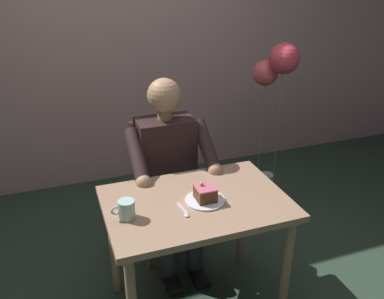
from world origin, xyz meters
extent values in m
cube|color=#C09995|center=(0.00, -1.82, 1.50)|extent=(6.40, 0.12, 3.00)
cube|color=#A07D61|center=(0.00, 0.00, 0.71)|extent=(0.96, 0.66, 0.04)
cylinder|color=#A1835F|center=(-0.42, 0.27, 0.35)|extent=(0.05, 0.05, 0.71)
cylinder|color=#A1835F|center=(-0.42, -0.27, 0.35)|extent=(0.05, 0.05, 0.71)
cylinder|color=#A1835F|center=(0.42, -0.27, 0.35)|extent=(0.05, 0.05, 0.71)
cube|color=#9E7450|center=(0.00, -0.58, 0.44)|extent=(0.42, 0.42, 0.04)
cube|color=#9E7450|center=(0.00, -0.77, 0.69)|extent=(0.38, 0.04, 0.45)
cylinder|color=#9E7450|center=(-0.18, -0.40, 0.22)|extent=(0.04, 0.04, 0.44)
cylinder|color=#9E7450|center=(0.18, -0.40, 0.22)|extent=(0.04, 0.04, 0.44)
cylinder|color=#9E7450|center=(-0.18, -0.76, 0.22)|extent=(0.04, 0.04, 0.44)
cylinder|color=#9E7450|center=(0.18, -0.76, 0.22)|extent=(0.04, 0.04, 0.44)
cube|color=black|center=(0.00, -0.56, 0.72)|extent=(0.36, 0.22, 0.52)
sphere|color=tan|center=(0.00, -0.56, 1.14)|extent=(0.21, 0.21, 0.21)
cylinder|color=tan|center=(0.00, -0.56, 1.02)|extent=(0.09, 0.09, 0.06)
cylinder|color=black|center=(-0.22, -0.42, 0.84)|extent=(0.08, 0.33, 0.26)
sphere|color=tan|center=(-0.22, -0.26, 0.73)|extent=(0.09, 0.09, 0.09)
cylinder|color=black|center=(0.22, -0.42, 0.84)|extent=(0.08, 0.33, 0.26)
sphere|color=tan|center=(0.22, -0.26, 0.73)|extent=(0.09, 0.09, 0.09)
cylinder|color=#2F3033|center=(-0.09, -0.44, 0.44)|extent=(0.13, 0.38, 0.14)
cylinder|color=#2F3033|center=(0.09, -0.44, 0.44)|extent=(0.13, 0.38, 0.14)
cylinder|color=#2F3033|center=(-0.09, -0.26, 0.21)|extent=(0.11, 0.11, 0.42)
cube|color=black|center=(-0.09, -0.20, 0.03)|extent=(0.09, 0.22, 0.05)
cylinder|color=#2F3033|center=(0.09, -0.26, 0.21)|extent=(0.11, 0.11, 0.42)
cube|color=black|center=(0.09, -0.20, 0.03)|extent=(0.09, 0.22, 0.05)
cylinder|color=white|center=(-0.04, 0.02, 0.73)|extent=(0.21, 0.21, 0.01)
cube|color=#53321B|center=(-0.04, 0.02, 0.77)|extent=(0.10, 0.11, 0.07)
cube|color=#CA637A|center=(-0.04, 0.02, 0.81)|extent=(0.10, 0.11, 0.01)
sphere|color=gold|center=(-0.03, 0.01, 0.82)|extent=(0.02, 0.02, 0.02)
cylinder|color=#AAD0C1|center=(0.38, 0.04, 0.77)|extent=(0.08, 0.08, 0.10)
torus|color=#AAD0C1|center=(0.43, 0.04, 0.78)|extent=(0.05, 0.01, 0.05)
cylinder|color=black|center=(0.38, 0.04, 0.82)|extent=(0.07, 0.07, 0.01)
cube|color=silver|center=(0.10, 0.05, 0.73)|extent=(0.03, 0.11, 0.01)
ellipsoid|color=silver|center=(0.10, 0.12, 0.73)|extent=(0.03, 0.04, 0.01)
cylinder|color=#B2C1C6|center=(-1.01, -0.96, 0.11)|extent=(0.12, 0.12, 0.22)
sphere|color=#E0535C|center=(-0.94, -1.00, 1.10)|extent=(0.20, 0.20, 0.20)
cylinder|color=#4C9956|center=(-0.94, -1.00, 0.61)|extent=(0.01, 0.01, 0.78)
sphere|color=#E14152|center=(-1.01, -0.86, 1.23)|extent=(0.23, 0.23, 0.23)
cylinder|color=#4C9956|center=(-1.01, -0.86, 0.67)|extent=(0.01, 0.01, 0.90)
camera|label=1|loc=(0.64, 1.72, 1.86)|focal=37.82mm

